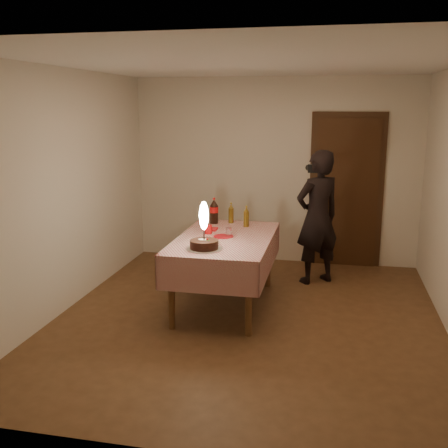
{
  "coord_description": "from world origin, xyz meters",
  "views": [
    {
      "loc": [
        0.83,
        -5.11,
        2.2
      ],
      "look_at": [
        -0.32,
        0.3,
        0.95
      ],
      "focal_mm": 42.0,
      "sensor_mm": 36.0,
      "label": 1
    }
  ],
  "objects_px": {
    "amber_bottle_right": "(246,217)",
    "amber_bottle_left": "(231,213)",
    "dining_table": "(225,246)",
    "photographer": "(317,217)",
    "cola_bottle": "(214,211)",
    "clear_cup": "(229,232)",
    "birthday_cake": "(204,238)",
    "red_cup": "(208,229)",
    "red_plate": "(224,236)"
  },
  "relations": [
    {
      "from": "red_plate",
      "to": "dining_table",
      "type": "bearing_deg",
      "value": -34.52
    },
    {
      "from": "birthday_cake",
      "to": "photographer",
      "type": "bearing_deg",
      "value": 55.49
    },
    {
      "from": "dining_table",
      "to": "red_plate",
      "type": "bearing_deg",
      "value": 145.48
    },
    {
      "from": "dining_table",
      "to": "clear_cup",
      "type": "distance_m",
      "value": 0.17
    },
    {
      "from": "birthday_cake",
      "to": "red_cup",
      "type": "bearing_deg",
      "value": 99.85
    },
    {
      "from": "red_plate",
      "to": "clear_cup",
      "type": "bearing_deg",
      "value": 44.3
    },
    {
      "from": "cola_bottle",
      "to": "amber_bottle_right",
      "type": "bearing_deg",
      "value": -13.91
    },
    {
      "from": "amber_bottle_right",
      "to": "amber_bottle_left",
      "type": "bearing_deg",
      "value": 142.2
    },
    {
      "from": "birthday_cake",
      "to": "amber_bottle_left",
      "type": "distance_m",
      "value": 1.24
    },
    {
      "from": "amber_bottle_left",
      "to": "amber_bottle_right",
      "type": "bearing_deg",
      "value": -37.8
    },
    {
      "from": "amber_bottle_right",
      "to": "photographer",
      "type": "relative_size",
      "value": 0.15
    },
    {
      "from": "clear_cup",
      "to": "amber_bottle_right",
      "type": "distance_m",
      "value": 0.5
    },
    {
      "from": "red_plate",
      "to": "clear_cup",
      "type": "xyz_separation_m",
      "value": [
        0.05,
        0.05,
        0.04
      ]
    },
    {
      "from": "red_plate",
      "to": "photographer",
      "type": "xyz_separation_m",
      "value": [
        0.98,
        1.02,
        0.05
      ]
    },
    {
      "from": "cola_bottle",
      "to": "clear_cup",
      "type": "bearing_deg",
      "value": -62.54
    },
    {
      "from": "amber_bottle_left",
      "to": "amber_bottle_right",
      "type": "height_order",
      "value": "same"
    },
    {
      "from": "red_plate",
      "to": "cola_bottle",
      "type": "relative_size",
      "value": 0.69
    },
    {
      "from": "birthday_cake",
      "to": "red_plate",
      "type": "relative_size",
      "value": 2.21
    },
    {
      "from": "amber_bottle_left",
      "to": "amber_bottle_right",
      "type": "xyz_separation_m",
      "value": [
        0.22,
        -0.17,
        0.0
      ]
    },
    {
      "from": "dining_table",
      "to": "clear_cup",
      "type": "height_order",
      "value": "clear_cup"
    },
    {
      "from": "birthday_cake",
      "to": "clear_cup",
      "type": "bearing_deg",
      "value": 76.97
    },
    {
      "from": "red_plate",
      "to": "cola_bottle",
      "type": "distance_m",
      "value": 0.7
    },
    {
      "from": "clear_cup",
      "to": "amber_bottle_left",
      "type": "bearing_deg",
      "value": 99.17
    },
    {
      "from": "red_cup",
      "to": "photographer",
      "type": "bearing_deg",
      "value": 37.89
    },
    {
      "from": "red_cup",
      "to": "amber_bottle_left",
      "type": "distance_m",
      "value": 0.62
    },
    {
      "from": "red_cup",
      "to": "amber_bottle_left",
      "type": "bearing_deg",
      "value": 76.89
    },
    {
      "from": "cola_bottle",
      "to": "photographer",
      "type": "relative_size",
      "value": 0.19
    },
    {
      "from": "clear_cup",
      "to": "amber_bottle_right",
      "type": "height_order",
      "value": "amber_bottle_right"
    },
    {
      "from": "dining_table",
      "to": "amber_bottle_right",
      "type": "xyz_separation_m",
      "value": [
        0.15,
        0.55,
        0.22
      ]
    },
    {
      "from": "red_cup",
      "to": "photographer",
      "type": "distance_m",
      "value": 1.49
    },
    {
      "from": "amber_bottle_left",
      "to": "amber_bottle_right",
      "type": "distance_m",
      "value": 0.28
    },
    {
      "from": "birthday_cake",
      "to": "amber_bottle_left",
      "type": "bearing_deg",
      "value": 88.61
    },
    {
      "from": "dining_table",
      "to": "clear_cup",
      "type": "bearing_deg",
      "value": 62.52
    },
    {
      "from": "dining_table",
      "to": "birthday_cake",
      "type": "distance_m",
      "value": 0.58
    },
    {
      "from": "dining_table",
      "to": "photographer",
      "type": "bearing_deg",
      "value": 46.84
    },
    {
      "from": "birthday_cake",
      "to": "amber_bottle_right",
      "type": "bearing_deg",
      "value": 76.91
    },
    {
      "from": "cola_bottle",
      "to": "photographer",
      "type": "height_order",
      "value": "photographer"
    },
    {
      "from": "red_cup",
      "to": "dining_table",
      "type": "bearing_deg",
      "value": -27.44
    },
    {
      "from": "photographer",
      "to": "birthday_cake",
      "type": "bearing_deg",
      "value": -124.51
    },
    {
      "from": "red_plate",
      "to": "clear_cup",
      "type": "relative_size",
      "value": 2.44
    },
    {
      "from": "red_plate",
      "to": "amber_bottle_left",
      "type": "relative_size",
      "value": 0.86
    },
    {
      "from": "cola_bottle",
      "to": "red_cup",
      "type": "bearing_deg",
      "value": -83.72
    },
    {
      "from": "red_plate",
      "to": "amber_bottle_right",
      "type": "height_order",
      "value": "amber_bottle_right"
    },
    {
      "from": "dining_table",
      "to": "photographer",
      "type": "relative_size",
      "value": 1.02
    },
    {
      "from": "clear_cup",
      "to": "photographer",
      "type": "bearing_deg",
      "value": 46.04
    },
    {
      "from": "red_cup",
      "to": "cola_bottle",
      "type": "xyz_separation_m",
      "value": [
        -0.06,
        0.54,
        0.1
      ]
    },
    {
      "from": "red_cup",
      "to": "amber_bottle_left",
      "type": "height_order",
      "value": "amber_bottle_left"
    },
    {
      "from": "dining_table",
      "to": "amber_bottle_left",
      "type": "height_order",
      "value": "amber_bottle_left"
    },
    {
      "from": "amber_bottle_right",
      "to": "red_cup",
      "type": "bearing_deg",
      "value": -129.6
    },
    {
      "from": "cola_bottle",
      "to": "photographer",
      "type": "distance_m",
      "value": 1.3
    }
  ]
}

